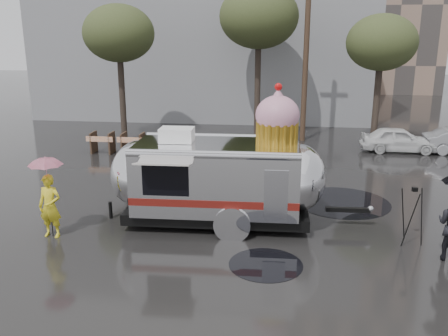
# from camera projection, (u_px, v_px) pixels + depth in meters

# --- Properties ---
(ground) EXTENTS (120.00, 120.00, 0.00)m
(ground) POSITION_uv_depth(u_px,v_px,m) (222.00, 253.00, 12.32)
(ground) COLOR black
(ground) RESTS_ON ground
(puddles) EXTENTS (6.82, 7.36, 0.01)m
(puddles) POSITION_uv_depth(u_px,v_px,m) (307.00, 212.00, 15.13)
(puddles) COLOR black
(puddles) RESTS_ON ground
(grey_building) EXTENTS (22.00, 12.00, 13.00)m
(grey_building) POSITION_uv_depth(u_px,v_px,m) (210.00, 19.00, 33.94)
(grey_building) COLOR slate
(grey_building) RESTS_ON ground
(utility_pole) EXTENTS (1.60, 0.28, 9.00)m
(utility_pole) POSITION_uv_depth(u_px,v_px,m) (306.00, 52.00, 24.11)
(utility_pole) COLOR #473323
(utility_pole) RESTS_ON ground
(tree_left) EXTENTS (3.64, 3.64, 6.95)m
(tree_left) POSITION_uv_depth(u_px,v_px,m) (119.00, 34.00, 24.08)
(tree_left) COLOR #382D26
(tree_left) RESTS_ON ground
(tree_mid) EXTENTS (4.20, 4.20, 8.03)m
(tree_mid) POSITION_uv_depth(u_px,v_px,m) (259.00, 17.00, 24.90)
(tree_mid) COLOR #382D26
(tree_mid) RESTS_ON ground
(tree_right) EXTENTS (3.36, 3.36, 6.42)m
(tree_right) POSITION_uv_depth(u_px,v_px,m) (382.00, 43.00, 22.62)
(tree_right) COLOR #382D26
(tree_right) RESTS_ON ground
(barricade_row) EXTENTS (4.30, 0.80, 1.00)m
(barricade_row) POSITION_uv_depth(u_px,v_px,m) (133.00, 143.00, 22.36)
(barricade_row) COLOR #473323
(barricade_row) RESTS_ON ground
(airstream_trailer) EXTENTS (7.94, 3.15, 4.27)m
(airstream_trailer) POSITION_uv_depth(u_px,v_px,m) (221.00, 175.00, 13.92)
(airstream_trailer) COLOR silver
(airstream_trailer) RESTS_ON ground
(person_left) EXTENTS (0.67, 0.48, 1.79)m
(person_left) POSITION_uv_depth(u_px,v_px,m) (50.00, 206.00, 13.10)
(person_left) COLOR yellow
(person_left) RESTS_ON ground
(umbrella_pink) EXTENTS (1.13, 1.13, 2.32)m
(umbrella_pink) POSITION_uv_depth(u_px,v_px,m) (46.00, 170.00, 12.82)
(umbrella_pink) COLOR pink
(umbrella_pink) RESTS_ON ground
(tripod) EXTENTS (0.62, 0.66, 1.61)m
(tripod) POSITION_uv_depth(u_px,v_px,m) (412.00, 210.00, 12.63)
(tripod) COLOR black
(tripod) RESTS_ON ground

